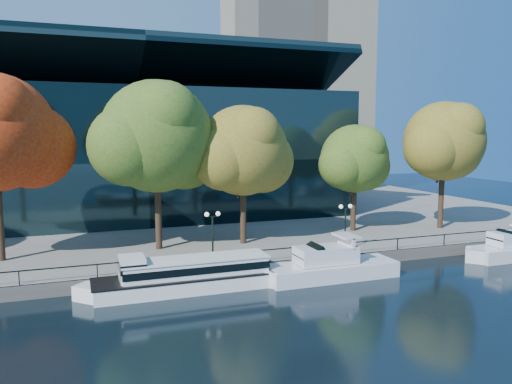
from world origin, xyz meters
name	(u,v)px	position (x,y,z in m)	size (l,w,h in m)	color
ground	(247,290)	(0.00, 0.00, 0.00)	(160.00, 160.00, 0.00)	black
promenade	(163,209)	(0.00, 36.38, 0.50)	(90.00, 67.08, 1.00)	slate
railing	(233,253)	(0.00, 3.25, 1.94)	(88.20, 0.08, 0.99)	black
convention_building	(136,153)	(-4.00, 31.79, 8.51)	(50.00, 24.57, 21.43)	black
office_tower	(294,13)	(28.00, 55.00, 33.02)	(22.50, 22.50, 65.90)	tan
tour_boat	(184,274)	(-4.19, 1.39, 1.17)	(14.55, 3.25, 2.76)	white
cruiser_near	(326,266)	(6.56, 0.44, 1.03)	(11.47, 2.95, 3.32)	silver
cruiser_far	(511,248)	(24.85, 0.35, 0.99)	(9.51, 2.64, 3.11)	silver
tree_2	(159,139)	(-4.34, 10.51, 10.59)	(12.02, 9.86, 14.60)	black
tree_3	(245,153)	(3.29, 10.13, 9.33)	(10.19, 8.36, 12.59)	black
tree_4	(356,160)	(15.88, 11.90, 8.30)	(8.71, 7.14, 10.94)	black
tree_5	(445,143)	(25.41, 9.98, 10.02)	(10.40, 8.53, 13.37)	black
lamp_1	(213,225)	(-1.29, 4.50, 3.98)	(1.26, 0.36, 4.03)	black
lamp_2	(345,216)	(10.49, 4.50, 3.98)	(1.26, 0.36, 4.03)	black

